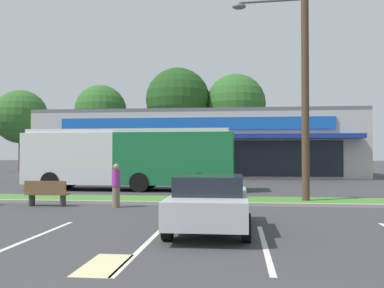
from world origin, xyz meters
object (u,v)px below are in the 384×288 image
Objects in this scene: car_2 at (174,172)px; pedestrian_near_bench at (116,185)px; utility_pole at (302,52)px; bus_stop_bench at (47,193)px; car_0 at (210,202)px; city_bus at (130,157)px.

pedestrian_near_bench is (-0.19, -12.68, 0.04)m from car_2.
bus_stop_bench is at bearing -168.34° from utility_pole.
car_2 reaches higher than car_0.
pedestrian_near_bench reaches higher than car_2.
city_bus is 7.51m from bus_stop_bench.
bus_stop_bench is 1.01× the size of pedestrian_near_bench.
car_2 reaches higher than bus_stop_bench.
bus_stop_bench is 0.35× the size of car_2.
bus_stop_bench is (-1.27, -7.29, -1.26)m from city_bus.
car_2 is (1.59, 5.34, -1.00)m from city_bus.
car_0 is at bearing -66.81° from pedestrian_near_bench.
city_bus reaches higher than bus_stop_bench.
city_bus is 2.43× the size of car_2.
car_0 is 5.76m from pedestrian_near_bench.
car_2 is at bearing 71.87° from pedestrian_near_bench.
car_0 is (6.41, -4.42, 0.23)m from bus_stop_bench.
pedestrian_near_bench is at bearing 40.47° from car_0.
car_0 is 17.42m from car_2.
city_bus is 7.10× the size of pedestrian_near_bench.
bus_stop_bench is at bearing 77.25° from car_2.
city_bus reaches higher than pedestrian_near_bench.
utility_pole is at bearing 148.44° from city_bus.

